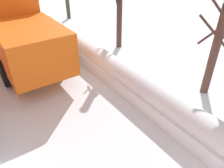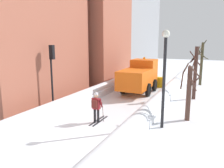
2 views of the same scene
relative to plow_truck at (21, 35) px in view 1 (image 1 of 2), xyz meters
name	(u,v)px [view 1 (image 1 of 2)]	position (x,y,z in m)	size (l,w,h in m)	color
ground_plane	(30,72)	(-0.10, -0.56, -1.48)	(80.00, 80.00, 0.00)	white
snowbank_right	(84,49)	(2.62, -0.56, -1.10)	(1.10, 36.00, 0.92)	white
plow_truck	(21,35)	(0.00, 0.00, 0.00)	(3.20, 5.98, 3.12)	orange
bare_tree_near	(215,49)	(4.86, -5.87, 0.26)	(1.10, 1.31, 3.39)	#4E342A
bare_tree_mid	(119,5)	(4.75, -0.52, 0.72)	(0.93, 0.96, 4.22)	#432B24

